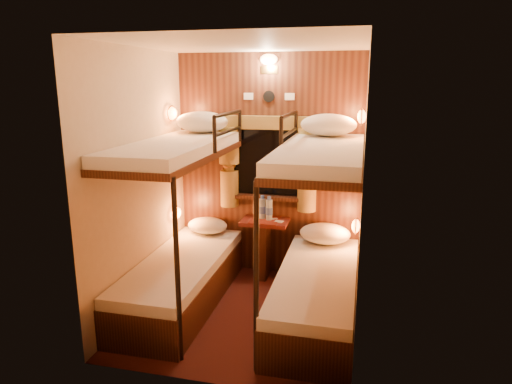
% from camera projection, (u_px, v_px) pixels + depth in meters
% --- Properties ---
extents(floor, '(2.10, 2.10, 0.00)m').
position_uv_depth(floor, '(245.00, 312.00, 4.26)').
color(floor, black).
rests_on(floor, ground).
extents(ceiling, '(2.10, 2.10, 0.00)m').
position_uv_depth(ceiling, '(244.00, 44.00, 3.70)').
color(ceiling, silver).
rests_on(ceiling, wall_back).
extents(wall_back, '(2.40, 0.00, 2.40)m').
position_uv_depth(wall_back, '(269.00, 166.00, 4.97)').
color(wall_back, '#C6B293').
rests_on(wall_back, floor).
extents(wall_front, '(2.40, 0.00, 2.40)m').
position_uv_depth(wall_front, '(204.00, 223.00, 2.99)').
color(wall_front, '#C6B293').
rests_on(wall_front, floor).
extents(wall_left, '(0.00, 2.40, 2.40)m').
position_uv_depth(wall_left, '(140.00, 182.00, 4.20)').
color(wall_left, '#C6B293').
rests_on(wall_left, floor).
extents(wall_right, '(0.00, 2.40, 2.40)m').
position_uv_depth(wall_right, '(362.00, 194.00, 3.75)').
color(wall_right, '#C6B293').
rests_on(wall_right, floor).
extents(back_panel, '(2.00, 0.03, 2.40)m').
position_uv_depth(back_panel, '(269.00, 167.00, 4.96)').
color(back_panel, '#32170E').
rests_on(back_panel, floor).
extents(bunk_left, '(0.72, 1.90, 1.82)m').
position_uv_depth(bunk_left, '(181.00, 248.00, 4.34)').
color(bunk_left, '#32170E').
rests_on(bunk_left, floor).
extents(bunk_right, '(0.72, 1.90, 1.82)m').
position_uv_depth(bunk_right, '(317.00, 260.00, 4.05)').
color(bunk_right, '#32170E').
rests_on(bunk_right, floor).
extents(window, '(1.00, 0.12, 0.79)m').
position_uv_depth(window, '(268.00, 169.00, 4.93)').
color(window, black).
rests_on(window, back_panel).
extents(curtains, '(1.10, 0.22, 1.00)m').
position_uv_depth(curtains, '(268.00, 162.00, 4.88)').
color(curtains, olive).
rests_on(curtains, back_panel).
extents(back_fixtures, '(0.54, 0.09, 0.48)m').
position_uv_depth(back_fixtures, '(269.00, 67.00, 4.68)').
color(back_fixtures, black).
rests_on(back_fixtures, back_panel).
extents(reading_lamps, '(2.00, 0.20, 1.25)m').
position_uv_depth(reading_lamps, '(262.00, 169.00, 4.63)').
color(reading_lamps, orange).
rests_on(reading_lamps, wall_left).
extents(table, '(0.50, 0.34, 0.66)m').
position_uv_depth(table, '(265.00, 241.00, 4.97)').
color(table, '#561413').
rests_on(table, floor).
extents(bottle_left, '(0.08, 0.08, 0.26)m').
position_uv_depth(bottle_left, '(262.00, 209.00, 4.94)').
color(bottle_left, '#99BFE5').
rests_on(bottle_left, table).
extents(bottle_right, '(0.08, 0.08, 0.26)m').
position_uv_depth(bottle_right, '(269.00, 210.00, 4.88)').
color(bottle_right, '#99BFE5').
rests_on(bottle_right, table).
extents(sachet_a, '(0.10, 0.08, 0.01)m').
position_uv_depth(sachet_a, '(279.00, 221.00, 4.85)').
color(sachet_a, silver).
rests_on(sachet_a, table).
extents(sachet_b, '(0.09, 0.08, 0.01)m').
position_uv_depth(sachet_b, '(274.00, 219.00, 4.94)').
color(sachet_b, silver).
rests_on(sachet_b, table).
extents(pillow_lower_left, '(0.45, 0.32, 0.18)m').
position_uv_depth(pillow_lower_left, '(208.00, 225.00, 5.07)').
color(pillow_lower_left, silver).
rests_on(pillow_lower_left, bunk_left).
extents(pillow_lower_right, '(0.53, 0.38, 0.21)m').
position_uv_depth(pillow_lower_right, '(325.00, 233.00, 4.75)').
color(pillow_lower_right, silver).
rests_on(pillow_lower_right, bunk_right).
extents(pillow_upper_left, '(0.55, 0.39, 0.22)m').
position_uv_depth(pillow_upper_left, '(202.00, 122.00, 4.71)').
color(pillow_upper_left, silver).
rests_on(pillow_upper_left, bunk_left).
extents(pillow_upper_right, '(0.54, 0.39, 0.21)m').
position_uv_depth(pillow_upper_right, '(328.00, 125.00, 4.41)').
color(pillow_upper_right, silver).
rests_on(pillow_upper_right, bunk_right).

